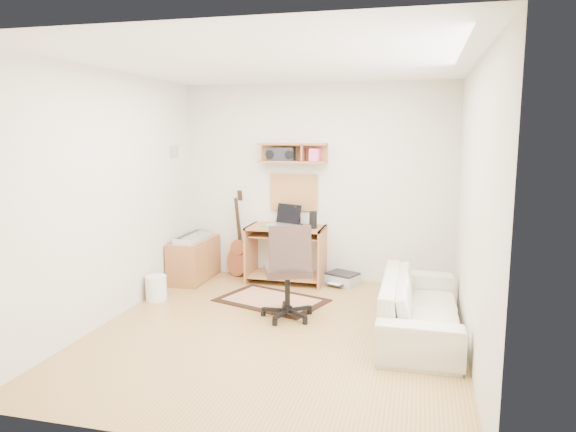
% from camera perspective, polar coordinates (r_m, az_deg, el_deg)
% --- Properties ---
extents(floor, '(3.60, 4.00, 0.01)m').
position_cam_1_polar(floor, '(5.42, -1.18, -12.34)').
color(floor, '#AD8348').
rests_on(floor, ground).
extents(ceiling, '(3.60, 4.00, 0.01)m').
position_cam_1_polar(ceiling, '(5.09, -1.28, 16.20)').
color(ceiling, white).
rests_on(ceiling, ground).
extents(back_wall, '(3.60, 0.01, 2.60)m').
position_cam_1_polar(back_wall, '(7.03, 3.08, 3.56)').
color(back_wall, beige).
rests_on(back_wall, ground).
extents(left_wall, '(0.01, 4.00, 2.60)m').
position_cam_1_polar(left_wall, '(5.83, -18.62, 1.96)').
color(left_wall, beige).
rests_on(left_wall, ground).
extents(right_wall, '(0.01, 4.00, 2.60)m').
position_cam_1_polar(right_wall, '(4.94, 19.42, 0.71)').
color(right_wall, beige).
rests_on(right_wall, ground).
extents(wall_shelf, '(0.90, 0.25, 0.26)m').
position_cam_1_polar(wall_shelf, '(6.94, 0.45, 6.81)').
color(wall_shelf, '#9F6338').
rests_on(wall_shelf, back_wall).
extents(cork_board, '(0.64, 0.03, 0.49)m').
position_cam_1_polar(cork_board, '(7.09, 0.65, 2.56)').
color(cork_board, '#AB7E55').
rests_on(cork_board, back_wall).
extents(wall_photo, '(0.02, 0.20, 0.15)m').
position_cam_1_polar(wall_photo, '(7.09, -12.13, 6.82)').
color(wall_photo, '#4C8CBF').
rests_on(wall_photo, left_wall).
extents(desk, '(1.00, 0.55, 0.75)m').
position_cam_1_polar(desk, '(6.99, -0.21, -4.16)').
color(desk, '#9F6338').
rests_on(desk, floor).
extents(laptop, '(0.49, 0.49, 0.29)m').
position_cam_1_polar(laptop, '(6.88, -0.56, 0.03)').
color(laptop, silver).
rests_on(laptop, desk).
extents(speaker, '(0.10, 0.10, 0.22)m').
position_cam_1_polar(speaker, '(6.76, 2.72, -0.42)').
color(speaker, black).
rests_on(speaker, desk).
extents(desk_lamp, '(0.09, 0.09, 0.27)m').
position_cam_1_polar(desk_lamp, '(6.99, 1.33, 0.12)').
color(desk_lamp, black).
rests_on(desk_lamp, desk).
extents(pencil_cup, '(0.07, 0.07, 0.09)m').
position_cam_1_polar(pencil_cup, '(6.93, 2.56, -0.72)').
color(pencil_cup, '#334D9A').
rests_on(pencil_cup, desk).
extents(boombox, '(0.35, 0.16, 0.18)m').
position_cam_1_polar(boombox, '(6.98, -0.76, 6.66)').
color(boombox, black).
rests_on(boombox, wall_shelf).
extents(rug, '(1.40, 1.15, 0.02)m').
position_cam_1_polar(rug, '(6.32, -1.77, -9.04)').
color(rug, beige).
rests_on(rug, floor).
extents(task_chair, '(0.69, 0.69, 1.05)m').
position_cam_1_polar(task_chair, '(5.62, -0.06, -5.85)').
color(task_chair, '#33241E').
rests_on(task_chair, floor).
extents(cabinet, '(0.40, 0.90, 0.55)m').
position_cam_1_polar(cabinet, '(7.25, -10.09, -4.63)').
color(cabinet, '#9F6338').
rests_on(cabinet, floor).
extents(music_keyboard, '(0.24, 0.77, 0.07)m').
position_cam_1_polar(music_keyboard, '(7.18, -10.16, -2.23)').
color(music_keyboard, '#B2B5BA').
rests_on(music_keyboard, cabinet).
extents(guitar, '(0.35, 0.25, 1.19)m').
position_cam_1_polar(guitar, '(7.27, -5.47, -1.91)').
color(guitar, '#97502E').
rests_on(guitar, floor).
extents(waste_basket, '(0.30, 0.30, 0.29)m').
position_cam_1_polar(waste_basket, '(6.50, -14.02, -7.53)').
color(waste_basket, white).
rests_on(waste_basket, floor).
extents(printer, '(0.48, 0.44, 0.15)m').
position_cam_1_polar(printer, '(6.99, 5.90, -6.66)').
color(printer, '#A5A8AA').
rests_on(printer, floor).
extents(sofa, '(0.56, 1.91, 0.75)m').
position_cam_1_polar(sofa, '(5.43, 14.08, -8.38)').
color(sofa, '#BCB495').
rests_on(sofa, floor).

